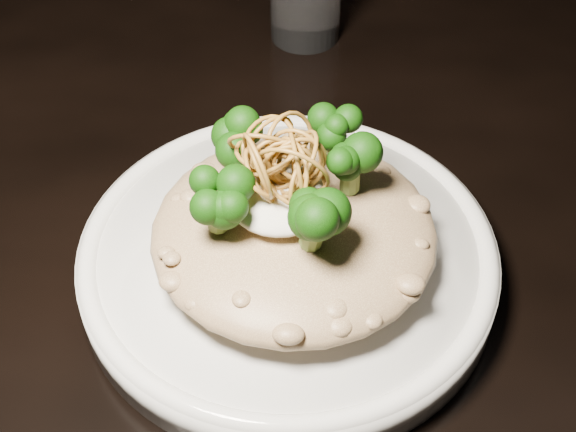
% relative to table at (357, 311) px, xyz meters
% --- Properties ---
extents(table, '(1.10, 0.80, 0.75)m').
position_rel_table_xyz_m(table, '(0.00, 0.00, 0.00)').
color(table, black).
rests_on(table, ground).
extents(plate, '(0.27, 0.27, 0.03)m').
position_rel_table_xyz_m(plate, '(-0.05, -0.04, 0.10)').
color(plate, white).
rests_on(plate, table).
extents(risotto, '(0.17, 0.17, 0.04)m').
position_rel_table_xyz_m(risotto, '(-0.05, -0.04, 0.13)').
color(risotto, brown).
rests_on(risotto, plate).
extents(broccoli, '(0.13, 0.13, 0.05)m').
position_rel_table_xyz_m(broccoli, '(-0.05, -0.03, 0.17)').
color(broccoli, black).
rests_on(broccoli, risotto).
extents(cheese, '(0.06, 0.06, 0.02)m').
position_rel_table_xyz_m(cheese, '(-0.06, -0.04, 0.16)').
color(cheese, white).
rests_on(cheese, risotto).
extents(shallots, '(0.05, 0.05, 0.03)m').
position_rel_table_xyz_m(shallots, '(-0.06, -0.04, 0.18)').
color(shallots, brown).
rests_on(shallots, cheese).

